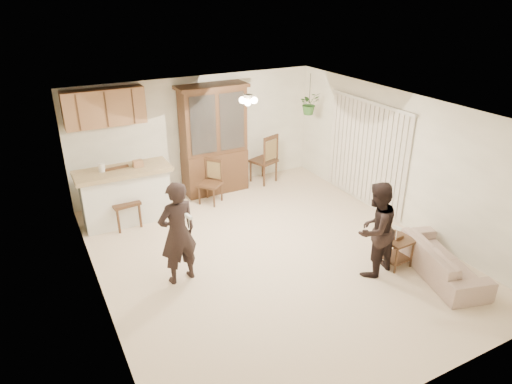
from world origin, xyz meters
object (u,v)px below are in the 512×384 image
sofa (442,253)px  chair_hutch_right (263,168)px  child (375,235)px  chair_hutch_left (210,191)px  side_table (396,251)px  china_hutch (214,141)px  chair_bar (125,211)px  adult (177,229)px

sofa → chair_hutch_right: size_ratio=1.63×
child → chair_hutch_left: (-1.27, 3.58, -0.41)m
child → side_table: (0.49, -0.02, -0.42)m
china_hutch → side_table: 4.47m
child → chair_bar: bearing=-61.3°
china_hutch → chair_hutch_right: bearing=-2.5°
adult → chair_bar: bearing=-90.3°
side_table → sofa: bearing=-48.5°
side_table → chair_bar: chair_bar is taller
side_table → china_hutch: bearing=108.8°
child → side_table: child is taller
side_table → chair_bar: size_ratio=0.49×
china_hutch → chair_hutch_left: bearing=-122.2°
child → china_hutch: 4.26m
child → china_hutch: (-0.93, 4.13, 0.49)m
sofa → side_table: bearing=57.2°
sofa → chair_hutch_right: 4.67m
sofa → chair_hutch_left: (-2.22, 4.12, -0.10)m
adult → china_hutch: (1.83, 2.91, 0.26)m
side_table → chair_bar: bearing=136.5°
side_table → chair_hutch_right: (-0.22, 4.10, 0.07)m
child → chair_hutch_right: bearing=-107.5°
sofa → china_hutch: bearing=37.6°
child → chair_bar: child is taller
china_hutch → side_table: size_ratio=4.27×
chair_bar → chair_hutch_right: (3.36, 0.69, 0.00)m
child → chair_hutch_left: bearing=-84.2°
china_hutch → chair_hutch_right: size_ratio=2.04×
chair_hutch_left → chair_hutch_right: 1.62m
china_hutch → chair_hutch_left: 1.11m
child → chair_hutch_left: size_ratio=1.43×
child → chair_hutch_right: size_ratio=1.17×
side_table → chair_bar: 4.94m
chair_hutch_left → side_table: bearing=-13.4°
chair_bar → side_table: bearing=-49.9°
chair_hutch_right → chair_hutch_left: bearing=-1.7°
child → side_table: size_ratio=2.44×
side_table → chair_hutch_left: bearing=116.0°
child → side_table: bearing=164.3°
sofa → chair_hutch_left: 4.68m
side_table → child: bearing=178.0°
sofa → side_table: 0.70m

